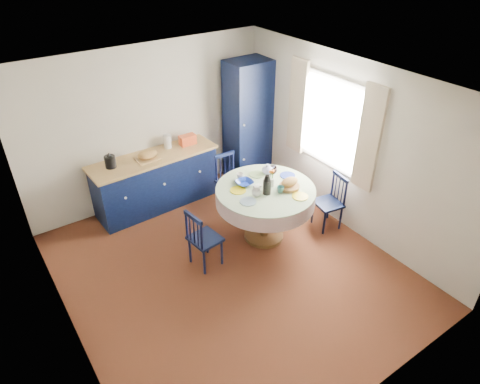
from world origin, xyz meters
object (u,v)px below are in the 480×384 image
at_px(mug_b, 280,189).
at_px(kitchen_counter, 156,180).
at_px(mug_d, 240,176).
at_px(chair_left, 203,239).
at_px(chair_far, 229,180).
at_px(dining_table, 266,196).
at_px(pantry_cabinet, 248,122).
at_px(mug_a, 256,193).
at_px(chair_right, 330,201).
at_px(cobalt_bowl, 244,183).
at_px(mug_c, 273,170).

bearing_deg(mug_b, kitchen_counter, 118.60).
bearing_deg(mug_d, chair_left, -154.98).
relative_size(chair_far, mug_b, 8.84).
relative_size(chair_left, chair_far, 1.00).
height_order(dining_table, chair_left, dining_table).
distance_m(pantry_cabinet, mug_a, 2.00).
relative_size(chair_right, mug_d, 8.12).
xyz_separation_m(pantry_cabinet, chair_far, (-0.79, -0.58, -0.60)).
height_order(kitchen_counter, cobalt_bowl, kitchen_counter).
bearing_deg(kitchen_counter, dining_table, -63.56).
bearing_deg(mug_a, cobalt_bowl, 84.03).
bearing_deg(mug_b, pantry_cabinet, 67.21).
bearing_deg(chair_left, pantry_cabinet, -56.39).
xyz_separation_m(pantry_cabinet, chair_right, (0.11, -1.93, -0.61)).
relative_size(chair_left, mug_a, 6.90).
xyz_separation_m(chair_right, mug_b, (-0.86, 0.14, 0.45)).
xyz_separation_m(pantry_cabinet, chair_left, (-1.89, -1.61, -0.61)).
bearing_deg(chair_right, kitchen_counter, -126.65).
bearing_deg(kitchen_counter, chair_far, -35.36).
bearing_deg(cobalt_bowl, chair_left, -163.13).
distance_m(mug_a, cobalt_bowl, 0.32).
bearing_deg(pantry_cabinet, chair_left, -139.99).
bearing_deg(dining_table, cobalt_bowl, 127.23).
bearing_deg(chair_right, mug_b, -89.12).
distance_m(kitchen_counter, cobalt_bowl, 1.64).
bearing_deg(mug_c, chair_right, -43.72).
relative_size(dining_table, mug_d, 13.14).
height_order(chair_right, cobalt_bowl, cobalt_bowl).
xyz_separation_m(dining_table, mug_b, (0.10, -0.19, 0.17)).
bearing_deg(kitchen_counter, chair_left, -96.55).
height_order(chair_far, mug_c, mug_c).
relative_size(chair_left, mug_b, 8.81).
height_order(mug_a, mug_b, mug_a).
bearing_deg(mug_b, chair_far, 91.55).
bearing_deg(dining_table, mug_b, -61.97).
height_order(pantry_cabinet, chair_right, pantry_cabinet).
bearing_deg(mug_d, mug_c, -14.23).
distance_m(kitchen_counter, mug_d, 1.53).
relative_size(mug_a, mug_b, 1.28).
height_order(kitchen_counter, mug_a, kitchen_counter).
bearing_deg(mug_a, chair_right, -12.11).
bearing_deg(cobalt_bowl, pantry_cabinet, 52.52).
bearing_deg(pantry_cabinet, cobalt_bowl, -128.01).
distance_m(dining_table, cobalt_bowl, 0.35).
xyz_separation_m(kitchen_counter, chair_right, (1.87, -1.99, -0.03)).
bearing_deg(mug_b, cobalt_bowl, 123.49).
bearing_deg(mug_b, mug_c, 63.19).
height_order(pantry_cabinet, mug_a, pantry_cabinet).
height_order(chair_left, cobalt_bowl, cobalt_bowl).
height_order(chair_left, mug_a, mug_a).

